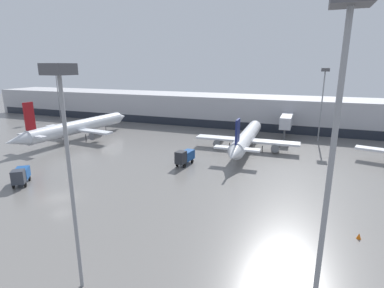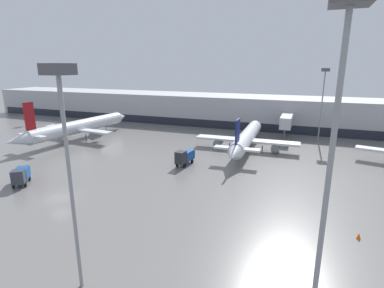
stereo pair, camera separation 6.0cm
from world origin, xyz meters
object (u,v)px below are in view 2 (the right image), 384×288
Objects in this scene: traffic_cone_4 at (359,236)px; service_truck_0 at (21,175)px; parked_jet_1 at (78,127)px; apron_light_mast_6 at (63,118)px; parked_jet_2 at (246,138)px; apron_light_mast_3 at (339,96)px; service_truck_1 at (185,156)px; apron_light_mast_4 at (57,80)px; apron_light_mast_2 at (324,84)px.

service_truck_0 is at bearing -177.92° from traffic_cone_4.
parked_jet_1 reaches higher than service_truck_0.
traffic_cone_4 is 0.04× the size of apron_light_mast_6.
parked_jet_1 is 64.16m from traffic_cone_4.
traffic_cone_4 is at bearing 35.56° from apron_light_mast_6.
apron_light_mast_3 reaches higher than parked_jet_2.
parked_jet_2 is at bearing 105.39° from apron_light_mast_3.
parked_jet_1 is at bearing 157.16° from traffic_cone_4.
apron_light_mast_3 is (54.00, -41.58, 13.29)m from parked_jet_1.
parked_jet_2 is 1.54× the size of apron_light_mast_3.
service_truck_1 reaches higher than service_truck_0.
parked_jet_1 is at bearing 142.40° from apron_light_mast_3.
apron_light_mast_6 is (-17.74, 0.40, -2.20)m from apron_light_mast_3.
parked_jet_2 is (40.95, 5.80, -0.58)m from parked_jet_1.
apron_light_mast_6 is (36.25, -41.18, 11.09)m from parked_jet_1.
apron_light_mast_6 reaches higher than apron_light_mast_4.
traffic_cone_4 is at bearing -86.11° from apron_light_mast_2.
apron_light_mast_2 is at bearing 147.92° from service_truck_1.
apron_light_mast_2 is 64.67m from apron_light_mast_6.
service_truck_1 is at bearing -99.68° from parked_jet_1.
parked_jet_2 is 51.06m from apron_light_mast_3.
apron_light_mast_6 reaches higher than service_truck_0.
traffic_cone_4 is 0.04× the size of apron_light_mast_2.
service_truck_0 is 6.90× the size of traffic_cone_4.
apron_light_mast_4 is at bearing 55.88° from parked_jet_1.
parked_jet_2 is at bearing -76.58° from parked_jet_1.
parked_jet_2 is 49.53× the size of traffic_cone_4.
apron_light_mast_3 is at bearing -91.84° from apron_light_mast_2.
service_truck_0 is at bearing 148.83° from apron_light_mast_6.
apron_light_mast_2 is 0.82× the size of apron_light_mast_3.
apron_light_mast_4 is at bearing -110.64° from service_truck_1.
apron_light_mast_2 reaches higher than service_truck_1.
apron_light_mast_2 is at bearing 88.16° from apron_light_mast_3.
apron_light_mast_2 is (55.98, 20.40, 10.62)m from parked_jet_1.
apron_light_mast_2 reaches higher than traffic_cone_4.
parked_jet_2 is 6.43× the size of service_truck_1.
parked_jet_2 is 2.00× the size of apron_light_mast_4.
service_truck_0 is at bearing -51.06° from apron_light_mast_4.
service_truck_0 is 0.28× the size of apron_light_mast_4.
service_truck_1 is (32.27, -8.67, -1.59)m from parked_jet_1.
service_truck_0 reaches higher than traffic_cone_4.
traffic_cone_4 is at bearing 54.96° from service_truck_0.
parked_jet_1 reaches higher than parked_jet_2.
apron_light_mast_4 is 0.91× the size of apron_light_mast_6.
apron_light_mast_6 is (64.25, -64.24, 1.15)m from apron_light_mast_4.
service_truck_1 is 0.29× the size of apron_light_mast_2.
apron_light_mast_6 reaches higher than parked_jet_2.
parked_jet_2 is 7.17× the size of service_truck_0.
apron_light_mast_6 is (3.98, -32.51, 12.68)m from service_truck_1.
service_truck_0 is 64.87m from apron_light_mast_4.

